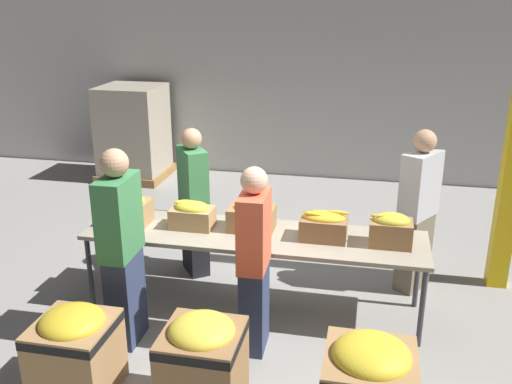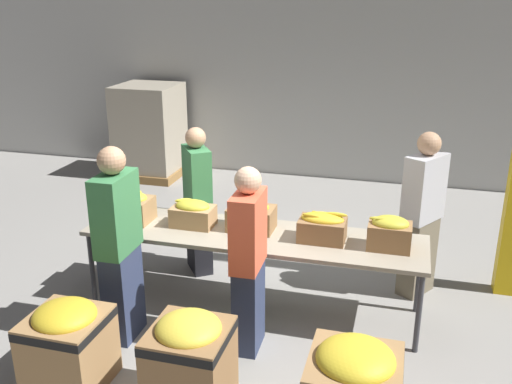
{
  "view_description": "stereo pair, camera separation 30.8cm",
  "coord_description": "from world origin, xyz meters",
  "px_view_note": "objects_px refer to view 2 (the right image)",
  "views": [
    {
      "loc": [
        1.05,
        -4.88,
        2.97
      ],
      "look_at": [
        -0.01,
        0.15,
        1.17
      ],
      "focal_mm": 40.0,
      "sensor_mm": 36.0,
      "label": 1
    },
    {
      "loc": [
        1.35,
        -4.81,
        2.97
      ],
      "look_at": [
        -0.01,
        0.15,
        1.17
      ],
      "focal_mm": 40.0,
      "sensor_mm": 36.0,
      "label": 2
    }
  ],
  "objects_px": {
    "donation_bin_0": "(68,342)",
    "volunteer_0": "(422,216)",
    "banana_box_3": "(322,226)",
    "banana_box_4": "(390,232)",
    "volunteer_1": "(248,262)",
    "banana_box_0": "(130,206)",
    "volunteer_3": "(119,247)",
    "pallet_stack_0": "(150,132)",
    "banana_box_2": "(251,216)",
    "banana_box_1": "(193,213)",
    "volunteer_2": "(198,202)",
    "donation_bin_1": "(190,360)",
    "sorting_table": "(253,238)"
  },
  "relations": [
    {
      "from": "donation_bin_0",
      "to": "volunteer_0",
      "type": "bearing_deg",
      "value": 40.92
    },
    {
      "from": "banana_box_3",
      "to": "banana_box_4",
      "type": "xyz_separation_m",
      "value": [
        0.61,
        -0.01,
        0.02
      ]
    },
    {
      "from": "volunteer_1",
      "to": "donation_bin_0",
      "type": "relative_size",
      "value": 2.3
    },
    {
      "from": "banana_box_0",
      "to": "volunteer_3",
      "type": "bearing_deg",
      "value": -69.63
    },
    {
      "from": "volunteer_1",
      "to": "pallet_stack_0",
      "type": "distance_m",
      "value": 5.32
    },
    {
      "from": "banana_box_2",
      "to": "volunteer_1",
      "type": "bearing_deg",
      "value": -76.1
    },
    {
      "from": "banana_box_3",
      "to": "donation_bin_0",
      "type": "relative_size",
      "value": 0.61
    },
    {
      "from": "banana_box_2",
      "to": "volunteer_3",
      "type": "bearing_deg",
      "value": -137.25
    },
    {
      "from": "volunteer_0",
      "to": "volunteer_3",
      "type": "xyz_separation_m",
      "value": [
        -2.54,
        -1.53,
        0.03
      ]
    },
    {
      "from": "banana_box_1",
      "to": "volunteer_3",
      "type": "bearing_deg",
      "value": -114.51
    },
    {
      "from": "banana_box_4",
      "to": "pallet_stack_0",
      "type": "distance_m",
      "value": 5.56
    },
    {
      "from": "banana_box_0",
      "to": "banana_box_2",
      "type": "height_order",
      "value": "banana_box_0"
    },
    {
      "from": "volunteer_1",
      "to": "volunteer_2",
      "type": "xyz_separation_m",
      "value": [
        -0.95,
        1.29,
        -0.01
      ]
    },
    {
      "from": "banana_box_1",
      "to": "banana_box_0",
      "type": "bearing_deg",
      "value": -176.34
    },
    {
      "from": "banana_box_3",
      "to": "banana_box_4",
      "type": "height_order",
      "value": "banana_box_4"
    },
    {
      "from": "banana_box_1",
      "to": "volunteer_1",
      "type": "distance_m",
      "value": 1.03
    },
    {
      "from": "pallet_stack_0",
      "to": "volunteer_3",
      "type": "bearing_deg",
      "value": -67.58
    },
    {
      "from": "volunteer_1",
      "to": "donation_bin_1",
      "type": "bearing_deg",
      "value": 165.52
    },
    {
      "from": "sorting_table",
      "to": "volunteer_1",
      "type": "height_order",
      "value": "volunteer_1"
    },
    {
      "from": "banana_box_1",
      "to": "pallet_stack_0",
      "type": "height_order",
      "value": "pallet_stack_0"
    },
    {
      "from": "volunteer_3",
      "to": "donation_bin_0",
      "type": "height_order",
      "value": "volunteer_3"
    },
    {
      "from": "donation_bin_1",
      "to": "sorting_table",
      "type": "bearing_deg",
      "value": 87.81
    },
    {
      "from": "volunteer_2",
      "to": "pallet_stack_0",
      "type": "distance_m",
      "value": 3.72
    },
    {
      "from": "banana_box_4",
      "to": "donation_bin_0",
      "type": "bearing_deg",
      "value": -146.78
    },
    {
      "from": "sorting_table",
      "to": "donation_bin_1",
      "type": "distance_m",
      "value": 1.56
    },
    {
      "from": "banana_box_0",
      "to": "banana_box_1",
      "type": "relative_size",
      "value": 1.06
    },
    {
      "from": "volunteer_0",
      "to": "volunteer_1",
      "type": "bearing_deg",
      "value": -12.93
    },
    {
      "from": "banana_box_3",
      "to": "volunteer_1",
      "type": "xyz_separation_m",
      "value": [
        -0.51,
        -0.68,
        -0.11
      ]
    },
    {
      "from": "volunteer_1",
      "to": "volunteer_3",
      "type": "bearing_deg",
      "value": 94.7
    },
    {
      "from": "volunteer_3",
      "to": "volunteer_1",
      "type": "bearing_deg",
      "value": -84.76
    },
    {
      "from": "donation_bin_1",
      "to": "pallet_stack_0",
      "type": "bearing_deg",
      "value": 118.03
    },
    {
      "from": "banana_box_2",
      "to": "volunteer_1",
      "type": "relative_size",
      "value": 0.26
    },
    {
      "from": "donation_bin_0",
      "to": "donation_bin_1",
      "type": "height_order",
      "value": "donation_bin_1"
    },
    {
      "from": "volunteer_1",
      "to": "pallet_stack_0",
      "type": "bearing_deg",
      "value": 32.71
    },
    {
      "from": "banana_box_1",
      "to": "pallet_stack_0",
      "type": "bearing_deg",
      "value": 121.11
    },
    {
      "from": "banana_box_2",
      "to": "volunteer_3",
      "type": "distance_m",
      "value": 1.29
    },
    {
      "from": "banana_box_3",
      "to": "volunteer_1",
      "type": "bearing_deg",
      "value": -127.31
    },
    {
      "from": "sorting_table",
      "to": "banana_box_2",
      "type": "distance_m",
      "value": 0.22
    },
    {
      "from": "banana_box_0",
      "to": "banana_box_2",
      "type": "bearing_deg",
      "value": 4.91
    },
    {
      "from": "banana_box_0",
      "to": "volunteer_0",
      "type": "xyz_separation_m",
      "value": [
        2.83,
        0.76,
        -0.1
      ]
    },
    {
      "from": "banana_box_1",
      "to": "volunteer_1",
      "type": "xyz_separation_m",
      "value": [
        0.76,
        -0.69,
        -0.1
      ]
    },
    {
      "from": "banana_box_2",
      "to": "volunteer_2",
      "type": "height_order",
      "value": "volunteer_2"
    },
    {
      "from": "banana_box_2",
      "to": "donation_bin_0",
      "type": "relative_size",
      "value": 0.61
    },
    {
      "from": "banana_box_0",
      "to": "volunteer_2",
      "type": "distance_m",
      "value": 0.81
    },
    {
      "from": "banana_box_1",
      "to": "banana_box_4",
      "type": "xyz_separation_m",
      "value": [
        1.89,
        -0.02,
        0.02
      ]
    },
    {
      "from": "banana_box_3",
      "to": "volunteer_0",
      "type": "bearing_deg",
      "value": 39.41
    },
    {
      "from": "banana_box_0",
      "to": "volunteer_0",
      "type": "height_order",
      "value": "volunteer_0"
    },
    {
      "from": "donation_bin_0",
      "to": "donation_bin_1",
      "type": "xyz_separation_m",
      "value": [
        1.02,
        0.0,
        0.03
      ]
    },
    {
      "from": "volunteer_2",
      "to": "banana_box_2",
      "type": "bearing_deg",
      "value": 19.08
    },
    {
      "from": "banana_box_0",
      "to": "banana_box_4",
      "type": "xyz_separation_m",
      "value": [
        2.54,
        0.02,
        0.0
      ]
    }
  ]
}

